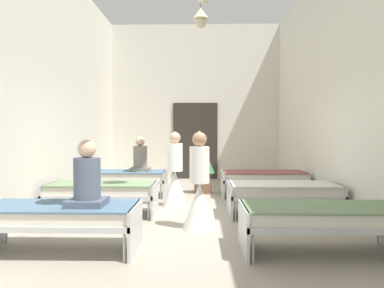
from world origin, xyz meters
TOP-DOWN VIEW (x-y plane):
  - ground_plane at (0.00, 0.00)m, footprint 5.88×10.65m
  - room_shell at (0.00, 1.15)m, footprint 5.68×10.25m
  - bed_left_row_0 at (-1.59, -1.90)m, footprint 1.90×0.84m
  - bed_right_row_0 at (1.59, -1.90)m, footprint 1.90×0.84m
  - bed_left_row_1 at (-1.59, 0.00)m, footprint 1.90×0.84m
  - bed_right_row_1 at (1.59, 0.00)m, footprint 1.90×0.84m
  - bed_left_row_2 at (-1.59, 1.90)m, footprint 1.90×0.84m
  - bed_right_row_2 at (1.59, 1.90)m, footprint 1.90×0.84m
  - nurse_near_aisle at (0.12, -0.87)m, footprint 0.52×0.52m
  - nurse_mid_aisle at (-0.35, 0.77)m, footprint 0.52×0.52m
  - patient_seated_primary at (-1.24, -1.93)m, footprint 0.44×0.44m
  - patient_seated_secondary at (-1.24, 1.96)m, footprint 0.44×0.44m
  - potted_plant at (0.22, 2.35)m, footprint 0.55×0.55m

SIDE VIEW (x-z plane):
  - ground_plane at x=0.00m, z-range -0.10..0.00m
  - bed_left_row_0 at x=-1.59m, z-range 0.15..0.73m
  - bed_right_row_0 at x=1.59m, z-range 0.15..0.73m
  - bed_left_row_1 at x=-1.59m, z-range 0.15..0.73m
  - bed_right_row_1 at x=1.59m, z-range 0.15..0.73m
  - bed_left_row_2 at x=-1.59m, z-range 0.15..0.73m
  - bed_right_row_2 at x=1.59m, z-range 0.15..0.73m
  - nurse_near_aisle at x=0.12m, z-range -0.21..1.27m
  - nurse_mid_aisle at x=-0.35m, z-range -0.21..1.27m
  - potted_plant at x=0.22m, z-range 0.10..1.26m
  - patient_seated_primary at x=-1.24m, z-range 0.47..1.27m
  - patient_seated_secondary at x=-1.24m, z-range 0.47..1.27m
  - room_shell at x=0.00m, z-range 0.01..4.88m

